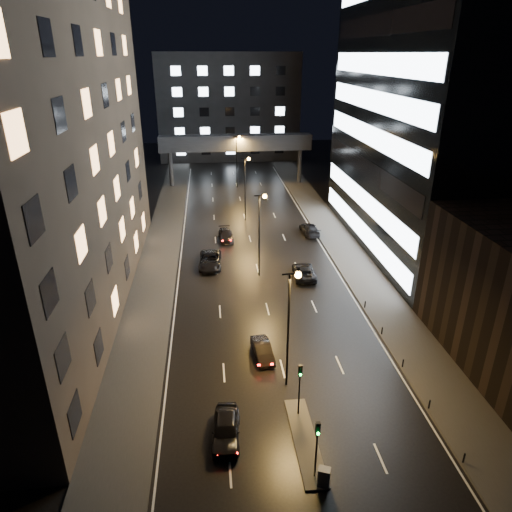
% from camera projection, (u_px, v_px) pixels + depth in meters
% --- Properties ---
extents(ground, '(160.00, 160.00, 0.00)m').
position_uv_depth(ground, '(250.00, 239.00, 66.16)').
color(ground, black).
rests_on(ground, ground).
extents(sidewalk_left, '(5.00, 110.00, 0.15)m').
position_uv_depth(sidewalk_left, '(160.00, 256.00, 60.39)').
color(sidewalk_left, '#383533').
rests_on(sidewalk_left, ground).
extents(sidewalk_right, '(5.00, 110.00, 0.15)m').
position_uv_depth(sidewalk_right, '(344.00, 248.00, 62.78)').
color(sidewalk_right, '#383533').
rests_on(sidewalk_right, ground).
extents(building_left, '(15.00, 48.00, 40.00)m').
position_uv_depth(building_left, '(18.00, 109.00, 41.33)').
color(building_left, '#2D2319').
rests_on(building_left, ground).
extents(building_right_glass, '(20.00, 36.00, 45.00)m').
position_uv_depth(building_right_glass, '(455.00, 72.00, 55.75)').
color(building_right_glass, black).
rests_on(building_right_glass, ground).
extents(building_far, '(34.00, 14.00, 25.00)m').
position_uv_depth(building_far, '(228.00, 106.00, 113.76)').
color(building_far, '#333335').
rests_on(building_far, ground).
extents(skybridge, '(30.00, 3.00, 10.00)m').
position_uv_depth(skybridge, '(236.00, 143.00, 90.02)').
color(skybridge, '#333335').
rests_on(skybridge, ground).
extents(median_island, '(1.60, 8.00, 0.15)m').
position_uv_depth(median_island, '(305.00, 440.00, 31.64)').
color(median_island, '#383533').
rests_on(median_island, ground).
extents(traffic_signal_near, '(0.28, 0.34, 4.40)m').
position_uv_depth(traffic_signal_near, '(300.00, 382.00, 32.67)').
color(traffic_signal_near, black).
rests_on(traffic_signal_near, median_island).
extents(traffic_signal_far, '(0.28, 0.34, 4.40)m').
position_uv_depth(traffic_signal_far, '(317.00, 441.00, 27.68)').
color(traffic_signal_far, black).
rests_on(traffic_signal_far, median_island).
extents(bollard_row, '(0.12, 25.12, 0.90)m').
position_uv_depth(bollard_row, '(415.00, 383.00, 36.52)').
color(bollard_row, black).
rests_on(bollard_row, ground).
extents(streetlight_near, '(1.45, 0.50, 10.15)m').
position_uv_depth(streetlight_near, '(291.00, 315.00, 34.46)').
color(streetlight_near, black).
rests_on(streetlight_near, ground).
extents(streetlight_mid_a, '(1.45, 0.50, 10.15)m').
position_uv_depth(streetlight_mid_a, '(261.00, 225.00, 52.63)').
color(streetlight_mid_a, black).
rests_on(streetlight_mid_a, ground).
extents(streetlight_mid_b, '(1.45, 0.50, 10.15)m').
position_uv_depth(streetlight_mid_b, '(246.00, 181.00, 70.80)').
color(streetlight_mid_b, black).
rests_on(streetlight_mid_b, ground).
extents(streetlight_far, '(1.45, 0.50, 10.15)m').
position_uv_depth(streetlight_far, '(237.00, 155.00, 88.96)').
color(streetlight_far, black).
rests_on(streetlight_far, ground).
extents(car_away_a, '(2.25, 4.84, 1.61)m').
position_uv_depth(car_away_a, '(226.00, 429.00, 31.61)').
color(car_away_a, black).
rests_on(car_away_a, ground).
extents(car_away_b, '(1.88, 4.26, 1.36)m').
position_uv_depth(car_away_b, '(262.00, 350.00, 40.19)').
color(car_away_b, black).
rests_on(car_away_b, ground).
extents(car_away_c, '(2.95, 6.01, 1.64)m').
position_uv_depth(car_away_c, '(210.00, 260.00, 57.29)').
color(car_away_c, black).
rests_on(car_away_c, ground).
extents(car_away_d, '(2.22, 4.93, 1.40)m').
position_uv_depth(car_away_d, '(226.00, 235.00, 65.51)').
color(car_away_d, black).
rests_on(car_away_d, ground).
extents(car_toward_a, '(2.71, 5.40, 1.47)m').
position_uv_depth(car_toward_a, '(304.00, 271.00, 54.57)').
color(car_toward_a, black).
rests_on(car_toward_a, ground).
extents(car_toward_b, '(2.45, 5.45, 1.55)m').
position_uv_depth(car_toward_b, '(310.00, 229.00, 67.63)').
color(car_toward_b, black).
rests_on(car_toward_b, ground).
extents(utility_cabinet, '(0.88, 0.78, 1.34)m').
position_uv_depth(utility_cabinet, '(324.00, 477.00, 28.01)').
color(utility_cabinet, '#49494B').
rests_on(utility_cabinet, median_island).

